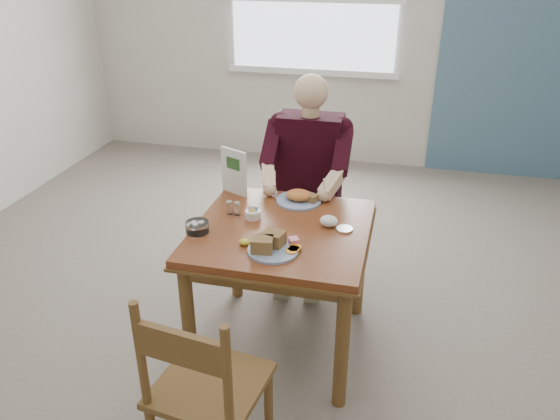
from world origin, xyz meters
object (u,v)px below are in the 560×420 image
(chair_far, at_px, (309,209))
(far_plate, at_px, (300,198))
(diner, at_px, (308,168))
(chair_near, at_px, (205,391))
(table, at_px, (281,246))
(near_plate, at_px, (272,245))

(chair_far, xyz_separation_m, far_plate, (0.03, -0.47, 0.30))
(diner, relative_size, far_plate, 4.27)
(chair_near, bearing_deg, chair_far, 86.81)
(diner, distance_m, far_plate, 0.38)
(chair_near, bearing_deg, table, 84.06)
(diner, distance_m, near_plate, 0.95)
(far_plate, bearing_deg, chair_near, -95.63)
(table, relative_size, diner, 0.66)
(chair_near, xyz_separation_m, far_plate, (0.12, 1.25, 0.30))
(far_plate, bearing_deg, table, -94.77)
(near_plate, bearing_deg, chair_near, -98.60)
(chair_far, xyz_separation_m, near_plate, (0.01, -1.03, 0.30))
(table, xyz_separation_m, chair_near, (-0.10, -0.92, -0.16))
(chair_near, xyz_separation_m, diner, (0.10, 1.63, 0.33))
(diner, xyz_separation_m, near_plate, (0.01, -0.94, -0.03))
(table, bearing_deg, chair_far, 90.00)
(diner, bearing_deg, table, -90.00)
(chair_far, distance_m, chair_near, 1.72)
(chair_near, bearing_deg, far_plate, 84.37)
(diner, bearing_deg, chair_near, -93.37)
(table, relative_size, chair_near, 0.97)
(table, relative_size, far_plate, 2.83)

